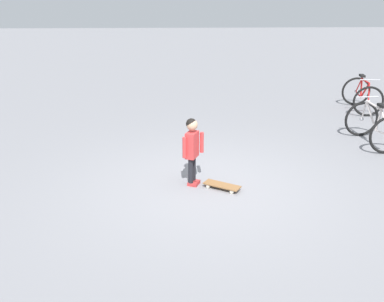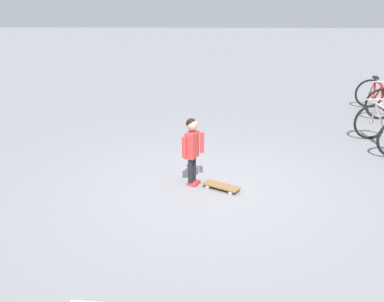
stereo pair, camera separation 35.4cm
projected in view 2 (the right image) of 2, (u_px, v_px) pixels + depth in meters
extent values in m
plane|color=gray|center=(209.00, 188.00, 6.94)|extent=(50.00, 50.00, 0.00)
cylinder|color=black|center=(193.00, 169.00, 7.04)|extent=(0.08, 0.08, 0.42)
cube|color=#B73333|center=(195.00, 182.00, 7.10)|extent=(0.13, 0.17, 0.05)
cylinder|color=black|center=(191.00, 171.00, 6.94)|extent=(0.08, 0.08, 0.42)
cube|color=#B73333|center=(192.00, 184.00, 7.01)|extent=(0.13, 0.17, 0.05)
cube|color=#D13838|center=(192.00, 145.00, 6.85)|extent=(0.28, 0.22, 0.40)
cylinder|color=#D13838|center=(202.00, 143.00, 6.94)|extent=(0.06, 0.06, 0.32)
cylinder|color=#D13838|center=(184.00, 147.00, 6.74)|extent=(0.06, 0.06, 0.32)
sphere|color=tan|center=(192.00, 125.00, 6.74)|extent=(0.17, 0.17, 0.17)
sphere|color=black|center=(191.00, 124.00, 6.73)|extent=(0.16, 0.16, 0.16)
cube|color=olive|center=(221.00, 186.00, 6.86)|extent=(0.46, 0.58, 0.02)
cube|color=#B7B7BC|center=(233.00, 190.00, 6.77)|extent=(0.11, 0.08, 0.02)
cube|color=#B7B7BC|center=(210.00, 184.00, 6.97)|extent=(0.11, 0.08, 0.02)
cylinder|color=beige|center=(235.00, 189.00, 6.84)|extent=(0.05, 0.06, 0.06)
cylinder|color=beige|center=(231.00, 193.00, 6.72)|extent=(0.05, 0.06, 0.06)
cylinder|color=beige|center=(213.00, 183.00, 7.04)|extent=(0.05, 0.06, 0.06)
cylinder|color=beige|center=(208.00, 187.00, 6.92)|extent=(0.05, 0.06, 0.06)
torus|color=black|center=(371.00, 122.00, 8.97)|extent=(0.11, 0.71, 0.71)
cylinder|color=#B7B7BC|center=(371.00, 122.00, 8.97)|extent=(0.06, 0.06, 0.06)
cylinder|color=silver|center=(380.00, 118.00, 8.59)|extent=(0.52, 0.08, 0.48)
cylinder|color=silver|center=(383.00, 108.00, 8.47)|extent=(0.59, 0.08, 0.06)
cylinder|color=silver|center=(374.00, 113.00, 8.85)|extent=(0.13, 0.04, 0.41)
cylinder|color=#B7B7BC|center=(377.00, 99.00, 8.71)|extent=(0.06, 0.46, 0.02)
torus|color=black|center=(381.00, 104.00, 10.27)|extent=(0.11, 0.71, 0.71)
torus|color=black|center=(370.00, 93.00, 11.22)|extent=(0.11, 0.71, 0.71)
cylinder|color=#B7B7BC|center=(381.00, 104.00, 10.27)|extent=(0.07, 0.07, 0.06)
cylinder|color=#B7B7BC|center=(370.00, 93.00, 11.22)|extent=(0.07, 0.07, 0.06)
cylinder|color=red|center=(378.00, 93.00, 10.53)|extent=(0.52, 0.09, 0.48)
cylinder|color=red|center=(379.00, 83.00, 10.50)|extent=(0.59, 0.09, 0.06)
cylinder|color=red|center=(375.00, 90.00, 10.80)|extent=(0.14, 0.05, 0.48)
cylinder|color=red|center=(372.00, 97.00, 11.02)|extent=(0.43, 0.07, 0.08)
cylinder|color=red|center=(372.00, 87.00, 11.00)|extent=(0.35, 0.06, 0.40)
cylinder|color=red|center=(382.00, 95.00, 10.24)|extent=(0.13, 0.04, 0.41)
cube|color=black|center=(376.00, 78.00, 10.75)|extent=(0.23, 0.12, 0.05)
cylinder|color=#B7B7BC|center=(383.00, 82.00, 10.19)|extent=(0.07, 0.46, 0.02)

